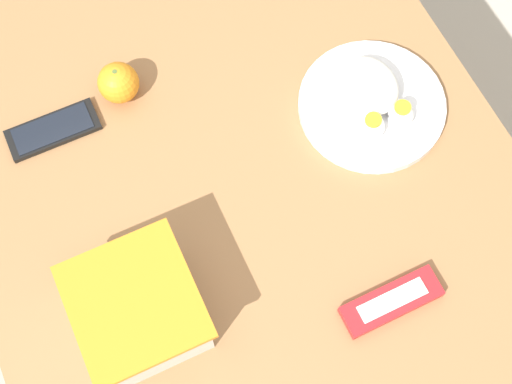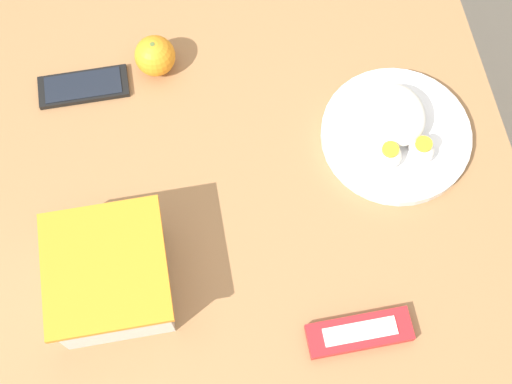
{
  "view_description": "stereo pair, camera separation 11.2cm",
  "coord_description": "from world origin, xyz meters",
  "px_view_note": "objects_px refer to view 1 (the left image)",
  "views": [
    {
      "loc": [
        -0.42,
        0.17,
        1.78
      ],
      "look_at": [
        -0.03,
        -0.01,
        0.75
      ],
      "focal_mm": 50.0,
      "sensor_mm": 36.0,
      "label": 1
    },
    {
      "loc": [
        -0.45,
        0.06,
        1.78
      ],
      "look_at": [
        -0.03,
        -0.01,
        0.75
      ],
      "focal_mm": 50.0,
      "sensor_mm": 36.0,
      "label": 2
    }
  ],
  "objects_px": {
    "candy_bar": "(391,302)",
    "cell_phone": "(53,130)",
    "food_container": "(139,310)",
    "orange_fruit": "(118,83)",
    "rice_plate": "(372,100)"
  },
  "relations": [
    {
      "from": "orange_fruit",
      "to": "cell_phone",
      "type": "xyz_separation_m",
      "value": [
        -0.02,
        0.13,
        -0.03
      ]
    },
    {
      "from": "rice_plate",
      "to": "cell_phone",
      "type": "height_order",
      "value": "rice_plate"
    },
    {
      "from": "candy_bar",
      "to": "cell_phone",
      "type": "bearing_deg",
      "value": 36.74
    },
    {
      "from": "food_container",
      "to": "cell_phone",
      "type": "height_order",
      "value": "food_container"
    },
    {
      "from": "cell_phone",
      "to": "orange_fruit",
      "type": "bearing_deg",
      "value": -80.95
    },
    {
      "from": "food_container",
      "to": "candy_bar",
      "type": "distance_m",
      "value": 0.38
    },
    {
      "from": "rice_plate",
      "to": "cell_phone",
      "type": "bearing_deg",
      "value": 70.16
    },
    {
      "from": "candy_bar",
      "to": "cell_phone",
      "type": "height_order",
      "value": "candy_bar"
    },
    {
      "from": "food_container",
      "to": "orange_fruit",
      "type": "bearing_deg",
      "value": -15.97
    },
    {
      "from": "food_container",
      "to": "cell_phone",
      "type": "relative_size",
      "value": 1.22
    },
    {
      "from": "candy_bar",
      "to": "cell_phone",
      "type": "distance_m",
      "value": 0.62
    },
    {
      "from": "orange_fruit",
      "to": "candy_bar",
      "type": "bearing_deg",
      "value": -155.07
    },
    {
      "from": "food_container",
      "to": "candy_bar",
      "type": "height_order",
      "value": "food_container"
    },
    {
      "from": "food_container",
      "to": "cell_phone",
      "type": "xyz_separation_m",
      "value": [
        0.36,
        0.02,
        -0.04
      ]
    },
    {
      "from": "orange_fruit",
      "to": "candy_bar",
      "type": "relative_size",
      "value": 0.45
    }
  ]
}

